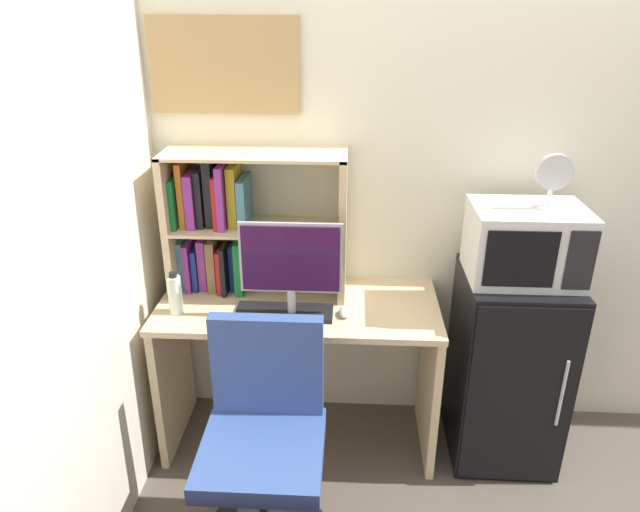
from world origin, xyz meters
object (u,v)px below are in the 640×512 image
Objects in this scene: wall_corkboard at (224,66)px; computer_mouse at (345,312)px; water_bottle at (175,294)px; hutch_bookshelf at (231,221)px; desk_fan at (553,179)px; mini_fridge at (507,367)px; microwave at (526,243)px; monitor at (291,266)px; desk_chair at (265,455)px; keyboard at (284,312)px.

computer_mouse is at bearing -33.91° from wall_corkboard.
water_bottle is 0.30× the size of wall_corkboard.
hutch_bookshelf is 3.55× the size of desk_fan.
wall_corkboard is (-1.29, 0.27, 1.30)m from mini_fridge.
wall_corkboard reaches higher than water_bottle.
microwave is (0.00, 0.00, 0.62)m from mini_fridge.
mini_fridge is (0.98, 0.10, -0.53)m from monitor.
mini_fridge reaches higher than computer_mouse.
wall_corkboard reaches higher than monitor.
water_bottle is 1.51m from microwave.
wall_corkboard is at bearing 95.00° from hutch_bookshelf.
water_bottle is 1.00m from wall_corkboard.
computer_mouse is at bearing 1.09° from water_bottle.
mini_fridge is at bearing 4.04° from water_bottle.
desk_chair is at bearing -151.09° from microwave.
keyboard is 1.23m from desk_fan.
hutch_bookshelf is 0.87× the size of mini_fridge.
hutch_bookshelf reaches higher than mini_fridge.
hutch_bookshelf is at bearing 173.32° from desk_fan.
microwave reaches higher than keyboard.
keyboard is 0.65× the size of wall_corkboard.
monitor is 0.47× the size of mini_fridge.
computer_mouse is at bearing -173.81° from desk_fan.
keyboard is at bearing -174.46° from microwave.
hutch_bookshelf is at bearing 51.44° from water_bottle.
computer_mouse is 1.18m from wall_corkboard.
desk_fan is at bearing 4.92° from keyboard.
microwave is at bearing 6.24° from monitor.
mini_fridge is at bearing 5.37° from keyboard.
keyboard is at bearing -179.06° from computer_mouse.
microwave reaches higher than mini_fridge.
mini_fridge is (1.49, 0.11, -0.39)m from water_bottle.
desk_chair is (-1.11, -0.57, -0.95)m from desk_fan.
computer_mouse reaches higher than keyboard.
keyboard is at bearing 1.17° from water_bottle.
computer_mouse is 0.09× the size of desk_chair.
monitor is 0.67× the size of wall_corkboard.
hutch_bookshelf is at bearing 107.84° from desk_chair.
computer_mouse is (0.26, 0.00, 0.01)m from keyboard.
keyboard is (0.27, -0.25, -0.32)m from hutch_bookshelf.
wall_corkboard reaches higher than desk_chair.
water_bottle is 0.21× the size of mini_fridge.
microwave reaches higher than monitor.
mini_fridge is 1.99× the size of microwave.
wall_corkboard is at bearing 146.09° from computer_mouse.
monitor is at bearing 82.24° from desk_chair.
wall_corkboard is at bearing 168.15° from mini_fridge.
microwave is 0.50× the size of desk_chair.
hutch_bookshelf is 1.38m from desk_fan.
monitor is 1.91× the size of desk_fan.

